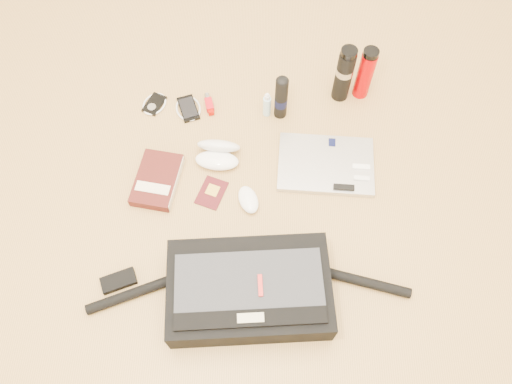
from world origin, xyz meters
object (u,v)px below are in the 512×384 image
thermos_red (365,73)px  book (157,180)px  messenger_bag (248,290)px  thermos_black (344,74)px  laptop (326,165)px

thermos_red → book: bearing=-151.1°
thermos_red → messenger_bag: bearing=-117.1°
messenger_bag → thermos_black: size_ratio=4.12×
messenger_bag → thermos_black: thermos_black is taller
messenger_bag → thermos_black: 0.85m
book → thermos_red: thermos_red is taller
laptop → thermos_red: bearing=69.5°
thermos_black → messenger_bag: bearing=-112.7°
messenger_bag → laptop: (0.26, 0.47, -0.05)m
thermos_red → thermos_black: bearing=-170.9°
messenger_bag → thermos_red: (0.41, 0.79, 0.05)m
messenger_bag → laptop: bearing=57.0°
messenger_bag → book: messenger_bag is taller
messenger_bag → laptop: messenger_bag is taller
laptop → thermos_black: (0.07, 0.31, 0.11)m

